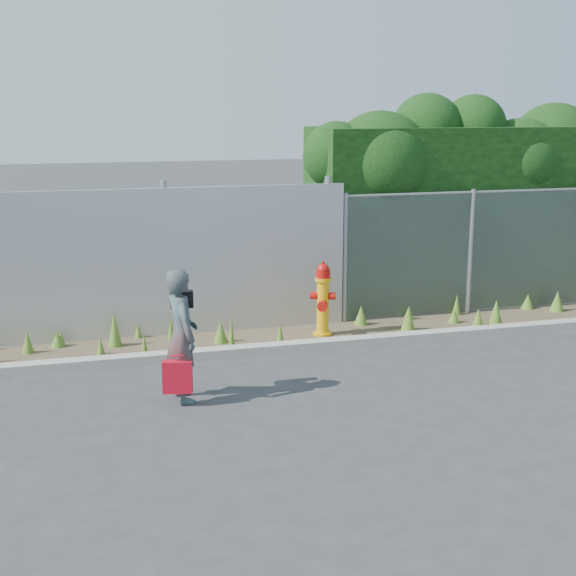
# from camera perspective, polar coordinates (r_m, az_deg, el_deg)

# --- Properties ---
(ground) EXTENTS (80.00, 80.00, 0.00)m
(ground) POSITION_cam_1_polar(r_m,az_deg,el_deg) (9.67, 3.93, -7.49)
(ground) COLOR #323234
(ground) RESTS_ON ground
(curb) EXTENTS (16.00, 0.22, 0.12)m
(curb) POSITION_cam_1_polar(r_m,az_deg,el_deg) (11.27, 0.94, -4.13)
(curb) COLOR gray
(curb) RESTS_ON ground
(weed_strip) EXTENTS (16.00, 1.27, 0.52)m
(weed_strip) POSITION_cam_1_polar(r_m,az_deg,el_deg) (11.96, 1.61, -2.86)
(weed_strip) COLOR #4B3D2B
(weed_strip) RESTS_ON ground
(corrugated_fence) EXTENTS (8.50, 0.21, 2.30)m
(corrugated_fence) POSITION_cam_1_polar(r_m,az_deg,el_deg) (11.78, -16.09, 1.34)
(corrugated_fence) COLOR #A9ABB0
(corrugated_fence) RESTS_ON ground
(chainlink_fence) EXTENTS (6.50, 0.07, 2.05)m
(chainlink_fence) POSITION_cam_1_polar(r_m,az_deg,el_deg) (13.84, 16.69, 2.67)
(chainlink_fence) COLOR gray
(chainlink_fence) RESTS_ON ground
(hedge) EXTENTS (7.55, 2.06, 3.56)m
(hedge) POSITION_cam_1_polar(r_m,az_deg,el_deg) (14.71, 15.90, 6.80)
(hedge) COLOR black
(hedge) RESTS_ON ground
(fire_hydrant) EXTENTS (0.38, 0.34, 1.13)m
(fire_hydrant) POSITION_cam_1_polar(r_m,az_deg,el_deg) (11.81, 2.51, -0.89)
(fire_hydrant) COLOR #E1A30B
(fire_hydrant) RESTS_ON ground
(woman) EXTENTS (0.45, 0.62, 1.56)m
(woman) POSITION_cam_1_polar(r_m,az_deg,el_deg) (9.30, -7.56, -3.36)
(woman) COLOR #106A6B
(woman) RESTS_ON ground
(red_tote_bag) EXTENTS (0.34, 0.12, 0.44)m
(red_tote_bag) POSITION_cam_1_polar(r_m,az_deg,el_deg) (9.22, -7.87, -6.27)
(red_tote_bag) COLOR #B80A10
(black_shoulder_bag) EXTENTS (0.26, 0.11, 0.20)m
(black_shoulder_bag) POSITION_cam_1_polar(r_m,az_deg,el_deg) (9.41, -7.58, -0.80)
(black_shoulder_bag) COLOR black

